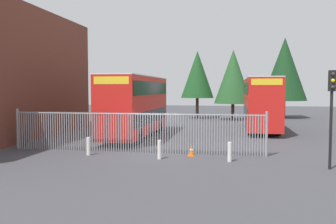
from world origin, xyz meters
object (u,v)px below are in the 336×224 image
object	(u,v)px
traffic_cone_by_gate	(191,151)
traffic_light_kerbside	(332,101)
double_decker_bus_behind_fence_left	(261,102)
bollard_center_front	(159,150)
double_decker_bus_near_gate	(136,104)
bollard_near_left	(88,146)
bollard_near_right	(230,152)

from	to	relation	value
traffic_cone_by_gate	traffic_light_kerbside	size ratio (longest dim) A/B	0.14
double_decker_bus_behind_fence_left	traffic_light_kerbside	distance (m)	15.10
double_decker_bus_behind_fence_left	traffic_cone_by_gate	bearing A→B (deg)	-108.78
double_decker_bus_behind_fence_left	bollard_center_front	xyz separation A→B (m)	(-5.90, -14.01, -1.95)
double_decker_bus_behind_fence_left	traffic_cone_by_gate	size ratio (longest dim) A/B	18.32
double_decker_bus_near_gate	traffic_cone_by_gate	size ratio (longest dim) A/B	18.32
double_decker_bus_near_gate	bollard_near_left	size ratio (longest dim) A/B	11.38
bollard_near_left	traffic_light_kerbside	size ratio (longest dim) A/B	0.22
double_decker_bus_near_gate	traffic_light_kerbside	size ratio (longest dim) A/B	2.51
double_decker_bus_near_gate	bollard_near_left	world-z (taller)	double_decker_bus_near_gate
bollard_near_left	double_decker_bus_behind_fence_left	bearing A→B (deg)	54.23
double_decker_bus_behind_fence_left	bollard_near_right	bearing A→B (deg)	-99.86
double_decker_bus_behind_fence_left	bollard_center_front	world-z (taller)	double_decker_bus_behind_fence_left
traffic_cone_by_gate	traffic_light_kerbside	xyz separation A→B (m)	(6.29, -2.00, 2.70)
traffic_light_kerbside	bollard_near_left	bearing A→B (deg)	173.38
double_decker_bus_near_gate	bollard_near_right	distance (m)	10.66
bollard_center_front	bollard_near_right	world-z (taller)	same
traffic_cone_by_gate	double_decker_bus_near_gate	bearing A→B (deg)	125.13
bollard_near_left	bollard_center_front	bearing A→B (deg)	-5.65
traffic_cone_by_gate	double_decker_bus_behind_fence_left	bearing A→B (deg)	71.22
bollard_near_right	traffic_cone_by_gate	distance (m)	2.25
traffic_light_kerbside	bollard_near_right	bearing A→B (deg)	167.89
double_decker_bus_near_gate	bollard_near_right	xyz separation A→B (m)	(6.82, -7.96, -1.95)
double_decker_bus_behind_fence_left	bollard_center_front	size ratio (longest dim) A/B	11.38
bollard_near_right	traffic_light_kerbside	xyz separation A→B (m)	(4.32, -0.93, 2.51)
bollard_near_left	bollard_near_right	bearing A→B (deg)	-3.33
bollard_near_left	traffic_cone_by_gate	world-z (taller)	bollard_near_left
double_decker_bus_behind_fence_left	traffic_light_kerbside	bearing A→B (deg)	-82.85
double_decker_bus_behind_fence_left	bollard_near_left	size ratio (longest dim) A/B	11.38
double_decker_bus_near_gate	bollard_center_front	size ratio (longest dim) A/B	11.38
bollard_near_left	traffic_cone_by_gate	bearing A→B (deg)	6.83
double_decker_bus_behind_fence_left	bollard_near_right	distance (m)	14.39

